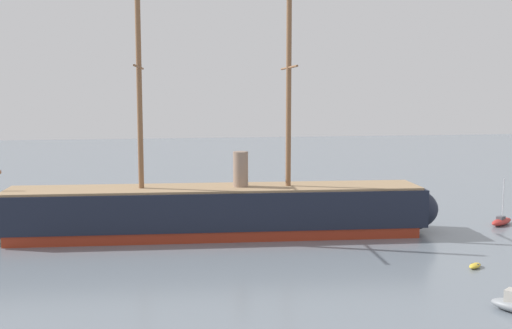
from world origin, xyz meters
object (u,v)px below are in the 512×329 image
at_px(tall_ship, 216,211).
at_px(motorboat_distant_centre, 267,214).
at_px(dinghy_alongside_stern, 475,266).
at_px(sailboat_far_right, 501,221).

relative_size(tall_ship, motorboat_distant_centre, 16.75).
height_order(tall_ship, motorboat_distant_centre, tall_ship).
bearing_deg(tall_ship, dinghy_alongside_stern, -36.52).
relative_size(sailboat_far_right, motorboat_distant_centre, 1.69).
distance_m(tall_ship, sailboat_far_right, 36.16).
bearing_deg(motorboat_distant_centre, tall_ship, -129.04).
distance_m(sailboat_far_right, motorboat_distant_centre, 29.89).
bearing_deg(dinghy_alongside_stern, sailboat_far_right, 53.31).
bearing_deg(dinghy_alongside_stern, motorboat_distant_centre, 120.19).
xyz_separation_m(dinghy_alongside_stern, sailboat_far_right, (12.87, 17.28, 0.27)).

